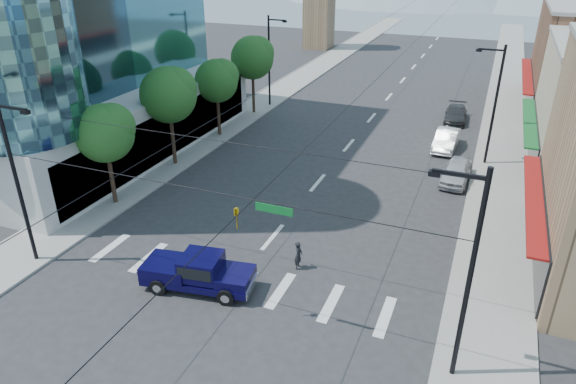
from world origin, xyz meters
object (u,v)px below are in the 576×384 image
Objects in this scene: pickup_truck at (198,271)px; parked_car_mid at (446,140)px; pedestrian at (298,255)px; parked_car_near at (457,172)px; parked_car_far at (456,114)px.

parked_car_mid is at bearing 60.40° from pickup_truck.
pedestrian is 0.35× the size of parked_car_near.
parked_car_far is (5.10, 28.31, -0.09)m from pedestrian.
parked_car_near is 0.95× the size of parked_car_mid.
parked_car_near reaches higher than parked_car_far.
parked_car_far is (-1.45, 14.10, -0.08)m from parked_car_near.
pickup_truck is at bearing 126.67° from pedestrian.
pedestrian is 21.21m from parked_car_mid.
pedestrian is 0.33× the size of parked_car_mid.
pedestrian is at bearing 32.13° from pickup_truck.
pedestrian is (3.96, 3.45, -0.19)m from pickup_truck.
parked_car_mid is at bearing -18.34° from pedestrian.
parked_car_near is at bearing -29.17° from pedestrian.
pedestrian reaches higher than parked_car_near.
pickup_truck is 5.26m from pedestrian.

